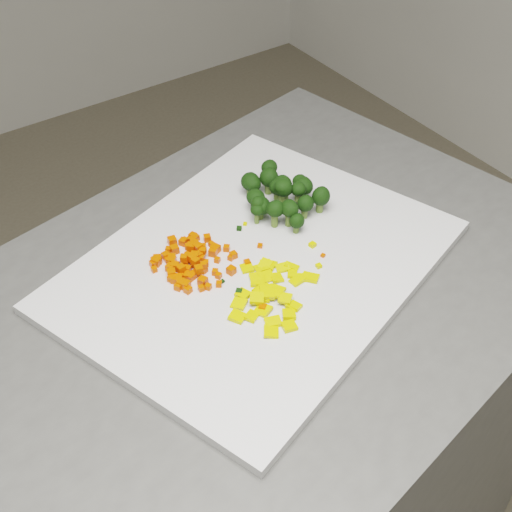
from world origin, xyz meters
TOP-DOWN VIEW (x-y plane):
  - counter_block at (0.35, -0.08)m, footprint 1.01×0.80m
  - cutting_board at (0.38, -0.05)m, footprint 0.60×0.53m
  - carrot_pile at (0.30, -0.01)m, footprint 0.11×0.11m
  - pepper_pile at (0.36, -0.12)m, footprint 0.13×0.13m
  - broccoli_pile at (0.48, 0.02)m, footprint 0.13×0.13m
  - carrot_cube_0 at (0.28, -0.00)m, footprint 0.02×0.02m
  - carrot_cube_1 at (0.28, 0.02)m, footprint 0.01×0.01m
  - carrot_cube_2 at (0.29, 0.04)m, footprint 0.01×0.01m
  - carrot_cube_3 at (0.27, -0.02)m, footprint 0.01×0.01m
  - carrot_cube_4 at (0.36, -0.03)m, footprint 0.01×0.01m
  - carrot_cube_5 at (0.27, -0.02)m, footprint 0.01×0.01m
  - carrot_cube_6 at (0.31, 0.01)m, footprint 0.01×0.01m
  - carrot_cube_7 at (0.26, 0.02)m, footprint 0.01×0.01m
  - carrot_cube_8 at (0.31, -0.03)m, footprint 0.01×0.01m
  - carrot_cube_9 at (0.33, -0.02)m, footprint 0.01×0.01m
  - carrot_cube_10 at (0.32, -0.00)m, footprint 0.01×0.01m
  - carrot_cube_11 at (0.30, 0.05)m, footprint 0.01×0.01m
  - carrot_cube_12 at (0.29, -0.00)m, footprint 0.01×0.01m
  - carrot_cube_13 at (0.27, 0.02)m, footprint 0.01×0.01m
  - carrot_cube_14 at (0.26, 0.02)m, footprint 0.01×0.01m
  - carrot_cube_15 at (0.32, 0.01)m, footprint 0.01×0.01m
  - carrot_cube_16 at (0.34, 0.01)m, footprint 0.01×0.01m
  - carrot_cube_17 at (0.34, -0.00)m, footprint 0.01×0.01m
  - carrot_cube_18 at (0.30, -0.00)m, footprint 0.01×0.01m
  - carrot_cube_19 at (0.29, -0.01)m, footprint 0.01×0.01m
  - carrot_cube_20 at (0.31, -0.02)m, footprint 0.01×0.01m
  - carrot_cube_21 at (0.32, -0.05)m, footprint 0.01×0.01m
  - carrot_cube_22 at (0.30, -0.02)m, footprint 0.01×0.01m
  - carrot_cube_23 at (0.25, 0.01)m, footprint 0.01×0.01m
  - carrot_cube_24 at (0.35, 0.02)m, footprint 0.01×0.01m
  - carrot_cube_25 at (0.28, 0.03)m, footprint 0.01×0.01m
  - carrot_cube_26 at (0.31, -0.03)m, footprint 0.01×0.01m
  - carrot_cube_27 at (0.30, 0.00)m, footprint 0.02×0.02m
  - carrot_cube_28 at (0.28, -0.03)m, footprint 0.01×0.01m
  - carrot_cube_29 at (0.31, 0.04)m, footprint 0.01×0.01m
  - carrot_cube_30 at (0.31, -0.06)m, footprint 0.01×0.01m
  - carrot_cube_31 at (0.31, -0.01)m, footprint 0.01×0.01m
  - carrot_cube_32 at (0.30, -0.01)m, footprint 0.01×0.01m
  - carrot_cube_33 at (0.29, -0.05)m, footprint 0.01×0.01m
  - carrot_cube_34 at (0.30, -0.06)m, footprint 0.01×0.01m
  - carrot_cube_35 at (0.31, -0.01)m, footprint 0.01×0.01m
  - carrot_cube_36 at (0.30, 0.00)m, footprint 0.01×0.01m
  - carrot_cube_37 at (0.31, 0.00)m, footprint 0.01×0.01m
  - carrot_cube_38 at (0.27, -0.03)m, footprint 0.01×0.01m
  - carrot_cube_39 at (0.33, 0.04)m, footprint 0.01×0.01m
  - carrot_cube_40 at (0.32, -0.04)m, footprint 0.01×0.01m
  - carrot_cube_41 at (0.32, 0.01)m, footprint 0.01×0.01m
  - carrot_cube_42 at (0.27, -0.05)m, footprint 0.01×0.01m
  - carrot_cube_43 at (0.32, 0.04)m, footprint 0.01×0.01m
  - carrot_cube_44 at (0.30, -0.03)m, footprint 0.01×0.01m
  - carrot_cube_45 at (0.34, -0.01)m, footprint 0.02×0.02m
  - carrot_cube_46 at (0.32, 0.04)m, footprint 0.01×0.01m
  - carrot_cube_47 at (0.30, -0.01)m, footprint 0.01×0.01m
  - carrot_cube_48 at (0.34, -0.05)m, footprint 0.01×0.01m
  - carrot_cube_49 at (0.26, 0.03)m, footprint 0.01×0.01m
  - carrot_cube_50 at (0.32, 0.01)m, footprint 0.01×0.01m
  - carrot_cube_51 at (0.29, -0.03)m, footprint 0.01×0.01m
  - carrot_cube_52 at (0.32, -0.00)m, footprint 0.01×0.01m
  - carrot_cube_53 at (0.33, 0.04)m, footprint 0.01×0.01m
  - carrot_cube_54 at (0.31, -0.01)m, footprint 0.01×0.01m
  - carrot_cube_55 at (0.28, 0.01)m, footprint 0.02×0.02m
  - carrot_cube_56 at (0.29, -0.00)m, footprint 0.01×0.01m
  - carrot_cube_57 at (0.32, -0.02)m, footprint 0.01×0.01m
  - carrot_cube_58 at (0.34, -0.00)m, footprint 0.01×0.01m
  - carrot_cube_59 at (0.33, 0.03)m, footprint 0.01×0.01m
  - carrot_cube_60 at (0.30, -0.01)m, footprint 0.01×0.01m
  - carrot_cube_61 at (0.36, -0.01)m, footprint 0.01×0.01m
  - carrot_cube_62 at (0.27, -0.01)m, footprint 0.01×0.01m
  - carrot_cube_63 at (0.29, -0.02)m, footprint 0.01×0.01m
  - carrot_cube_64 at (0.27, -0.02)m, footprint 0.01×0.01m
  - carrot_cube_65 at (0.28, -0.02)m, footprint 0.01×0.01m
  - carrot_cube_66 at (0.27, 0.00)m, footprint 0.01×0.01m
  - carrot_cube_67 at (0.29, -0.03)m, footprint 0.01×0.01m
  - carrot_cube_68 at (0.35, -0.03)m, footprint 0.01×0.01m
  - carrot_cube_69 at (0.26, 0.02)m, footprint 0.02×0.02m
  - carrot_cube_70 at (0.27, -0.04)m, footprint 0.02×0.02m
  - carrot_cube_71 at (0.31, 0.03)m, footprint 0.01×0.01m
  - carrot_cube_72 at (0.26, -0.04)m, footprint 0.01×0.01m
  - carrot_cube_73 at (0.30, -0.05)m, footprint 0.01×0.01m
  - carrot_cube_74 at (0.28, -0.01)m, footprint 0.01×0.01m
  - carrot_cube_75 at (0.30, 0.03)m, footprint 0.01×0.01m
  - carrot_cube_76 at (0.32, 0.02)m, footprint 0.02×0.02m
  - carrot_cube_77 at (0.28, 0.02)m, footprint 0.01×0.01m
  - pepper_chunk_0 at (0.36, -0.08)m, footprint 0.02×0.02m
  - pepper_chunk_1 at (0.36, -0.11)m, footprint 0.02×0.02m
  - pepper_chunk_2 at (0.40, -0.11)m, footprint 0.02×0.02m
  - pepper_chunk_3 at (0.41, -0.11)m, footprint 0.03×0.02m
  - pepper_chunk_4 at (0.32, -0.17)m, footprint 0.03×0.03m
  - pepper_chunk_5 at (0.40, -0.08)m, footprint 0.02×0.02m
  - pepper_chunk_6 at (0.42, -0.12)m, footprint 0.03×0.03m
  - pepper_chunk_7 at (0.33, -0.15)m, footprint 0.03×0.02m
  - pepper_chunk_8 at (0.31, -0.10)m, footprint 0.03×0.03m
  - pepper_chunk_9 at (0.35, -0.16)m, footprint 0.02×0.02m
  - pepper_chunk_10 at (0.40, -0.10)m, footprint 0.02×0.02m
  - pepper_chunk_11 at (0.37, -0.15)m, footprint 0.02×0.02m
  - pepper_chunk_12 at (0.33, -0.11)m, footprint 0.02×0.03m
  - pepper_chunk_13 at (0.35, -0.10)m, footprint 0.03×0.03m
  - pepper_chunk_14 at (0.33, -0.13)m, footprint 0.03×0.03m
  - pepper_chunk_15 at (0.36, -0.06)m, footprint 0.02×0.02m
  - pepper_chunk_16 at (0.37, -0.15)m, footprint 0.02×0.02m
  - pepper_chunk_17 at (0.37, -0.08)m, footprint 0.02×0.02m
  - pepper_chunk_18 at (0.35, -0.11)m, footprint 0.02×0.02m
  - pepper_chunk_19 at (0.30, -0.12)m, footprint 0.03×0.03m
  - pepper_chunk_20 at (0.41, -0.09)m, footprint 0.02×0.02m
  - pepper_chunk_21 at (0.31, -0.13)m, footprint 0.02×0.02m
  - pepper_chunk_22 at (0.35, -0.11)m, footprint 0.02×0.03m
  - pepper_chunk_23 at (0.34, -0.17)m, footprint 0.02×0.02m
  - pepper_chunk_24 at (0.38, -0.06)m, footprint 0.03×0.02m
  - pepper_chunk_25 at (0.33, -0.09)m, footprint 0.02×0.02m
  - pepper_chunk_26 at (0.38, -0.09)m, footprint 0.02×0.02m
  - pepper_chunk_27 at (0.35, -0.11)m, footprint 0.03×0.03m
  - pepper_chunk_28 at (0.36, -0.08)m, footprint 0.03×0.03m
  - pepper_chunk_29 at (0.37, -0.07)m, footprint 0.02×0.02m
  - pepper_chunk_30 at (0.36, -0.13)m, footprint 0.02×0.02m
  - pepper_chunk_31 at (0.38, -0.06)m, footprint 0.02×0.02m
  - pepper_chunk_32 at (0.36, -0.12)m, footprint 0.03×0.02m
  - pepper_chunk_33 at (0.39, -0.07)m, footprint 0.03×0.03m
  - broccoli_floret_0 at (0.48, 0.03)m, footprint 0.04×0.04m
  - broccoli_floret_1 at (0.44, 0.04)m, footprint 0.04×0.04m
  - broccoli_floret_2 at (0.49, 0.01)m, footprint 0.03×0.03m
  - broccoli_floret_3 at (0.49, 0.09)m, footprint 0.04×0.04m
  - broccoli_floret_4 at (0.48, 0.02)m, footprint 0.02×0.02m
  - broccoli_floret_5 at (0.47, 0.03)m, footprint 0.03×0.03m
  - broccoli_floret_6 at (0.46, 0.07)m, footprint 0.03×0.03m
  - broccoli_floret_7 at (0.47, 0.02)m, footprint 0.04×0.04m
  - broccoli_floret_8 at (0.51, 0.03)m, footprint 0.04×0.04m
  - broccoli_floret_9 at (0.46, 0.08)m, footprint 0.04×0.04m
  - broccoli_floret_10 at (0.46, -0.03)m, footprint 0.03×0.03m
  - broccoli_floret_11 at (0.43, 0.02)m, footprint 0.03×0.03m
  - broccoli_floret_12 at (0.44, -0.00)m, footprint 0.04×0.04m
  - broccoli_floret_13 at (0.51, 0.03)m, footprint 0.03×0.03m
  - broccoli_floret_14 at (0.47, 0.02)m, footprint 0.03×0.03m
  - broccoli_floret_15 at (0.43, 0.02)m, footprint 0.03×0.03m
  - broccoli_floret_16 at (0.52, -0.01)m, footprint 0.04×0.04m
  - broccoli_floret_17 at (0.48, 0.07)m, footprint 0.04×0.04m
  - broccoli_floret_18 at (0.49, -0.01)m, footprint 0.04×0.04m
  - broccoli_floret_19 at (0.46, -0.01)m, footprint 0.03×0.03m
  - broccoli_floret_20 at (0.44, 0.02)m, footprint 0.04×0.04m
  - broccoli_floret_21 at (0.47, 0.04)m, footprint 0.03×0.03m
  - stray_bit_0 at (0.46, -0.09)m, footprint 0.01×0.01m
  - stray_bit_1 at (0.27, -0.01)m, footprint 0.01×0.01m
  - stray_bit_2 at (0.32, -0.06)m, footprint 0.01×0.01m
  - stray_bit_3 at (0.40, 0.02)m, footprint 0.01×0.01m
  - stray_bit_4 at (0.40, -0.03)m, footprint 0.01×0.01m
  - stray_bit_5 at (0.36, -0.05)m, footprint 0.01×0.01m
  - stray_bit_6 at (0.33, -0.13)m, footprint 0.01×0.01m
  - stray_bit_7 at (0.47, -0.01)m, footprint 0.01×0.01m
  - stray_bit_8 at (0.41, 0.02)m, footprint 0.01×0.01m
  - stray_bit_9 at (0.44, -0.11)m, footprint 0.01×0.01m
  - stray_bit_10 at (0.29, -0.02)m, footprint 0.01×0.01m
  - stray_bit_11 at (0.32, -0.09)m, footprint 0.01×0.01m
  - stray_bit_12 at (0.46, -0.07)m, footprint 0.01×0.01m
  - stray_bit_13 at (0.33, 0.02)m, footprint 0.01×0.01m

SIDE VIEW (x-z plane):
  - counter_block at x=0.35m, z-range 0.00..0.90m
  - cutting_board at x=0.38m, z-range 0.90..0.91m
  - stray_bit_2 at x=0.32m, z-range 0.91..0.92m
  - pepper_chunk_15 at x=0.36m, z-range 0.91..0.92m
  - pepper_chunk_33 at x=0.39m, z-range 0.91..0.92m
  - pepper_chunk_13 at x=0.35m, z-range 0.91..0.92m
  - stray_bit_1 at x=0.27m, z-range 0.91..0.92m
  - pepper_chunk_22 at x=0.35m, z-range 0.91..0.92m
  - pepper_chunk_26 at x=0.38m, z-range 0.91..0.92m
  - pepper_chunk_10 at x=0.40m, z-range 0.91..0.92m
  - pepper_chunk_29 at x=0.37m, z-range 0.91..0.92m
  - stray_bit_8 at x=0.41m, z-range 0.91..0.92m
  - pepper_chunk_11 at x=0.37m, z-range 0.91..0.92m
  - stray_bit_0 at x=0.46m, z-range 0.91..0.92m
  - pepper_chunk_4 at x=0.32m, z-range 0.91..0.92m
  - pepper_chunk_31 at x=0.38m, z-range 0.91..0.92m
  - pepper_chunk_21 at x=0.31m, z-range 0.91..0.92m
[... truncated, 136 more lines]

